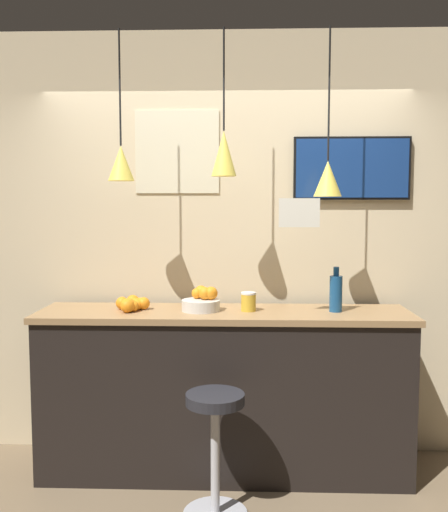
{
  "coord_description": "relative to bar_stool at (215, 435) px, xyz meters",
  "views": [
    {
      "loc": [
        0.13,
        -2.97,
        1.73
      ],
      "look_at": [
        0.0,
        0.6,
        1.41
      ],
      "focal_mm": 40.0,
      "sensor_mm": 36.0,
      "label": 1
    }
  ],
  "objects": [
    {
      "name": "pendant_lamp_right",
      "position": [
        0.67,
        0.51,
        1.43
      ],
      "size": [
        0.17,
        0.17,
        1.02
      ],
      "color": "black"
    },
    {
      "name": "spread_jar",
      "position": [
        0.19,
        0.53,
        0.65
      ],
      "size": [
        0.1,
        0.1,
        0.12
      ],
      "color": "gold",
      "rests_on": "service_counter"
    },
    {
      "name": "juice_bottle",
      "position": [
        0.73,
        0.53,
        0.71
      ],
      "size": [
        0.08,
        0.08,
        0.28
      ],
      "color": "navy",
      "rests_on": "service_counter"
    },
    {
      "name": "mounted_tv",
      "position": [
        0.88,
        0.87,
        1.51
      ],
      "size": [
        0.78,
        0.04,
        0.42
      ],
      "color": "black"
    },
    {
      "name": "hanging_menu_board",
      "position": [
        0.48,
        0.33,
        1.22
      ],
      "size": [
        0.24,
        0.01,
        0.17
      ],
      "color": "silver"
    },
    {
      "name": "orange_pile",
      "position": [
        -0.56,
        0.54,
        0.63
      ],
      "size": [
        0.22,
        0.25,
        0.09
      ],
      "color": "orange",
      "rests_on": "service_counter"
    },
    {
      "name": "back_wall",
      "position": [
        0.03,
        0.92,
        0.98
      ],
      "size": [
        8.0,
        0.06,
        2.9
      ],
      "color": "beige",
      "rests_on": "ground_plane"
    },
    {
      "name": "pendant_lamp_middle",
      "position": [
        0.03,
        0.51,
        1.58
      ],
      "size": [
        0.16,
        0.16,
        0.9
      ],
      "color": "black"
    },
    {
      "name": "service_counter",
      "position": [
        0.03,
        0.53,
        0.06
      ],
      "size": [
        2.36,
        0.56,
        1.06
      ],
      "color": "black",
      "rests_on": "ground_plane"
    },
    {
      "name": "wall_poster",
      "position": [
        -0.3,
        0.89,
        1.62
      ],
      "size": [
        0.57,
        0.01,
        0.56
      ],
      "color": "beige"
    },
    {
      "name": "fruit_bowl",
      "position": [
        -0.11,
        0.54,
        0.65
      ],
      "size": [
        0.24,
        0.24,
        0.15
      ],
      "color": "beige",
      "rests_on": "service_counter"
    },
    {
      "name": "bar_stool",
      "position": [
        0.0,
        0.0,
        0.0
      ],
      "size": [
        0.36,
        0.36,
        0.7
      ],
      "color": "#B7B7BC",
      "rests_on": "ground_plane"
    },
    {
      "name": "pendant_lamp_left",
      "position": [
        -0.61,
        0.51,
        1.53
      ],
      "size": [
        0.16,
        0.16,
        0.92
      ],
      "color": "black"
    }
  ]
}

